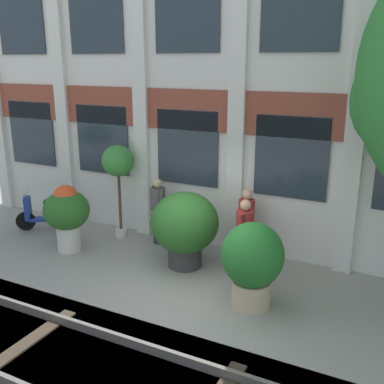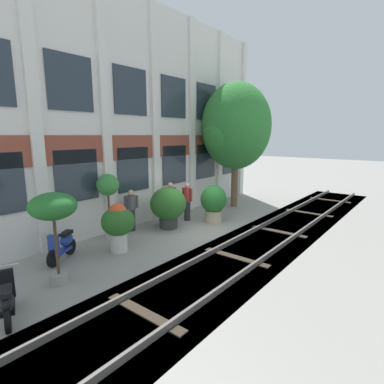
{
  "view_description": "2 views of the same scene",
  "coord_description": "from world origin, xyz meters",
  "views": [
    {
      "loc": [
        3.41,
        -6.46,
        4.15
      ],
      "look_at": [
        -0.78,
        1.89,
        1.41
      ],
      "focal_mm": 42.0,
      "sensor_mm": 36.0,
      "label": 1
    },
    {
      "loc": [
        -8.77,
        -6.56,
        3.55
      ],
      "look_at": [
        0.21,
        0.67,
        1.36
      ],
      "focal_mm": 28.0,
      "sensor_mm": 36.0,
      "label": 2
    }
  ],
  "objects": [
    {
      "name": "potted_plant_ribbed_drum",
      "position": [
        1.17,
        0.3,
        0.86
      ],
      "size": [
        1.08,
        1.08,
        1.53
      ],
      "color": "tan",
      "rests_on": "ground"
    },
    {
      "name": "ground_plane",
      "position": [
        0.0,
        0.0,
        0.0
      ],
      "size": [
        80.0,
        80.0,
        0.0
      ],
      "primitive_type": "plane",
      "color": "gray"
    },
    {
      "name": "resident_watching_tracks",
      "position": [
        0.43,
        2.03,
        0.85
      ],
      "size": [
        0.34,
        0.46,
        1.58
      ],
      "rotation": [
        0.0,
        0.0,
        -2.57
      ],
      "color": "#282833",
      "rests_on": "ground"
    },
    {
      "name": "resident_by_doorway",
      "position": [
        -1.73,
        2.02,
        0.84
      ],
      "size": [
        0.44,
        0.35,
        1.57
      ],
      "rotation": [
        0.0,
        0.0,
        -2.2
      ],
      "color": "#282833",
      "rests_on": "ground"
    },
    {
      "name": "resident_near_plants",
      "position": [
        0.66,
        1.29,
        0.86
      ],
      "size": [
        0.34,
        0.53,
        1.6
      ],
      "rotation": [
        0.0,
        0.0,
        -0.02
      ],
      "color": "#282833",
      "rests_on": "ground"
    },
    {
      "name": "rail_tracks",
      "position": [
        0.0,
        -2.37,
        -0.13
      ],
      "size": [
        22.28,
        2.8,
        0.43
      ],
      "color": "#423F3A",
      "rests_on": "ground"
    },
    {
      "name": "potted_plant_glazed_jar",
      "position": [
        -0.6,
        1.19,
        0.9
      ],
      "size": [
        1.4,
        1.4,
        1.59
      ],
      "color": "#333333",
      "rests_on": "ground"
    },
    {
      "name": "potted_plant_fluted_column",
      "position": [
        -3.32,
        0.73,
        0.92
      ],
      "size": [
        1.02,
        1.02,
        1.53
      ],
      "color": "beige",
      "rests_on": "ground"
    },
    {
      "name": "scooter_second_parked",
      "position": [
        -4.72,
        1.49,
        0.44
      ],
      "size": [
        1.23,
        0.82,
        0.98
      ],
      "rotation": [
        0.0,
        0.0,
        3.68
      ],
      "color": "black",
      "rests_on": "ground"
    },
    {
      "name": "potted_plant_tall_urn",
      "position": [
        -2.76,
        1.96,
        1.81
      ],
      "size": [
        0.75,
        0.75,
        2.26
      ],
      "color": "beige",
      "rests_on": "ground"
    },
    {
      "name": "apartment_facade",
      "position": [
        -0.0,
        2.71,
        4.3
      ],
      "size": [
        14.64,
        0.64,
        8.66
      ],
      "color": "silver",
      "rests_on": "ground"
    }
  ]
}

